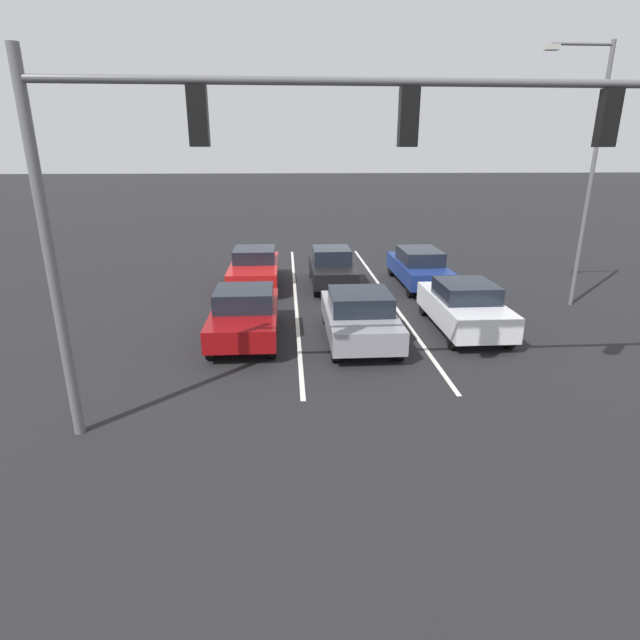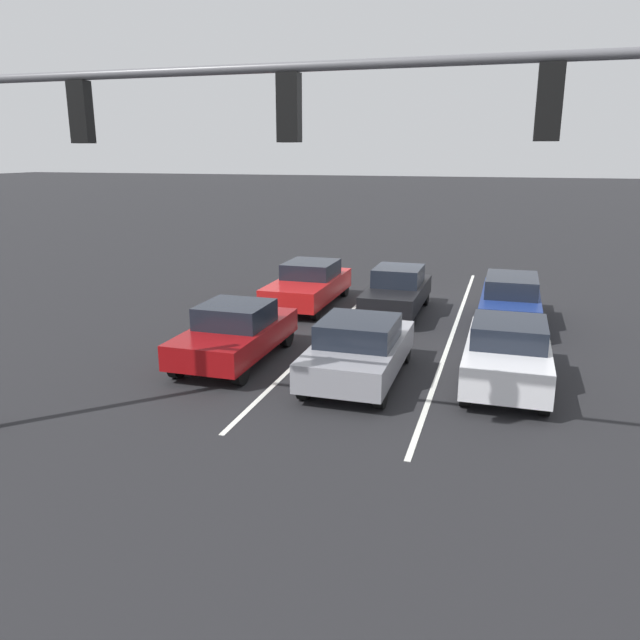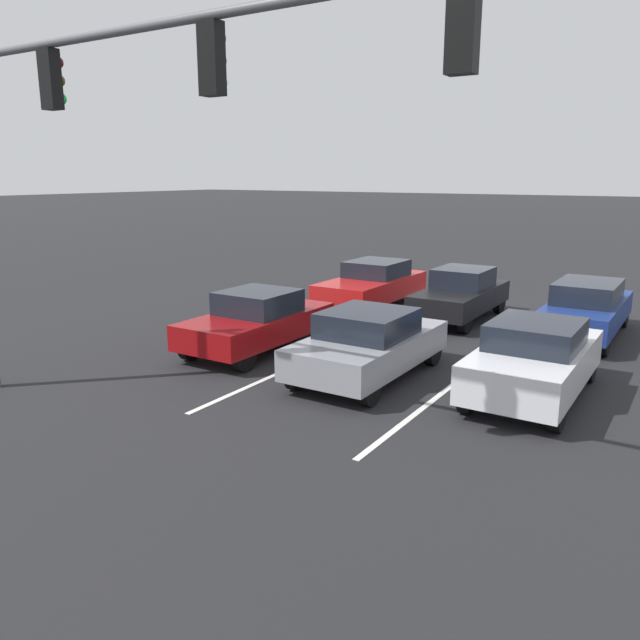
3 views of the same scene
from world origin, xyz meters
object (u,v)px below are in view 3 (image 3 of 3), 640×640
(car_red_rightlane_second, at_px, (373,284))
(traffic_signal_gantry, at_px, (105,119))
(car_maroon_rightlane_front, at_px, (258,320))
(car_black_midlane_second, at_px, (461,294))
(car_navy_leftlane_second, at_px, (587,308))
(car_gray_midlane_front, at_px, (369,343))
(car_white_leftlane_front, at_px, (534,359))

(car_red_rightlane_second, bearing_deg, traffic_signal_gantry, 95.94)
(car_maroon_rightlane_front, xyz_separation_m, car_red_rightlane_second, (0.07, -6.30, -0.00))
(car_black_midlane_second, height_order, traffic_signal_gantry, traffic_signal_gantry)
(car_navy_leftlane_second, xyz_separation_m, car_black_midlane_second, (3.59, -0.20, -0.01))
(car_navy_leftlane_second, distance_m, car_black_midlane_second, 3.60)
(car_gray_midlane_front, relative_size, car_red_rightlane_second, 0.90)
(car_maroon_rightlane_front, distance_m, car_red_rightlane_second, 6.30)
(car_maroon_rightlane_front, relative_size, car_navy_leftlane_second, 0.91)
(car_red_rightlane_second, relative_size, car_navy_leftlane_second, 1.00)
(car_white_leftlane_front, relative_size, car_black_midlane_second, 0.97)
(car_red_rightlane_second, distance_m, car_black_midlane_second, 3.20)
(car_white_leftlane_front, xyz_separation_m, car_navy_leftlane_second, (-0.01, -5.55, 0.02))
(car_maroon_rightlane_front, distance_m, car_navy_leftlane_second, 8.86)
(car_maroon_rightlane_front, distance_m, car_gray_midlane_front, 3.38)
(traffic_signal_gantry, bearing_deg, car_navy_leftlane_second, -117.07)
(car_navy_leftlane_second, xyz_separation_m, traffic_signal_gantry, (5.58, 10.92, 4.36))
(car_navy_leftlane_second, height_order, car_black_midlane_second, car_black_midlane_second)
(car_maroon_rightlane_front, relative_size, traffic_signal_gantry, 0.35)
(car_gray_midlane_front, xyz_separation_m, car_navy_leftlane_second, (-3.35, -6.20, 0.05))
(car_white_leftlane_front, relative_size, car_red_rightlane_second, 0.90)
(car_gray_midlane_front, relative_size, traffic_signal_gantry, 0.35)
(car_maroon_rightlane_front, height_order, car_black_midlane_second, car_black_midlane_second)
(car_gray_midlane_front, distance_m, car_navy_leftlane_second, 7.05)
(car_white_leftlane_front, bearing_deg, car_black_midlane_second, -58.07)
(car_white_leftlane_front, height_order, car_navy_leftlane_second, car_white_leftlane_front)
(car_gray_midlane_front, xyz_separation_m, car_black_midlane_second, (0.24, -6.40, 0.04))
(car_red_rightlane_second, bearing_deg, car_white_leftlane_front, 138.14)
(car_maroon_rightlane_front, bearing_deg, car_red_rightlane_second, -89.36)
(car_white_leftlane_front, distance_m, car_gray_midlane_front, 3.40)
(car_white_leftlane_front, distance_m, car_red_rightlane_second, 9.08)
(car_navy_leftlane_second, height_order, traffic_signal_gantry, traffic_signal_gantry)
(car_maroon_rightlane_front, relative_size, car_red_rightlane_second, 0.91)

